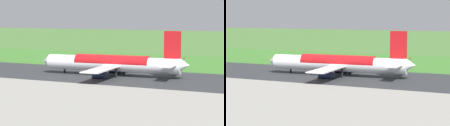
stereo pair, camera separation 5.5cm
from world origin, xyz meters
TOP-DOWN VIEW (x-y plane):
  - ground_plane at (0.00, 0.00)m, footprint 800.00×800.00m
  - runway_asphalt at (0.00, 0.00)m, footprint 600.00×38.74m
  - apron_concrete at (0.00, 64.66)m, footprint 440.00×110.00m
  - grass_verge_foreground at (0.00, -44.13)m, footprint 600.00×80.00m
  - airliner_main at (8.91, -0.02)m, footprint 54.13×44.26m
  - no_stopping_sign at (-2.79, -48.99)m, footprint 0.60×0.10m
  - traffic_cone_orange at (3.61, -41.67)m, footprint 0.40×0.40m

SIDE VIEW (x-z plane):
  - ground_plane at x=0.00m, z-range 0.00..0.00m
  - grass_verge_foreground at x=0.00m, z-range 0.00..0.04m
  - apron_concrete at x=0.00m, z-range 0.00..0.05m
  - runway_asphalt at x=0.00m, z-range 0.00..0.06m
  - traffic_cone_orange at x=3.61m, z-range 0.00..0.55m
  - no_stopping_sign at x=-2.79m, z-range 0.23..2.65m
  - airliner_main at x=8.91m, z-range -3.59..12.29m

